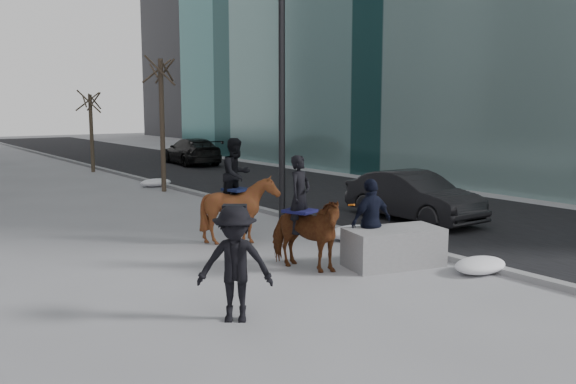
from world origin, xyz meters
TOP-DOWN VIEW (x-y plane):
  - ground at (0.00, 0.00)m, footprint 120.00×120.00m
  - road at (7.00, 10.00)m, footprint 8.00×90.00m
  - curb at (3.00, 10.00)m, footprint 0.25×90.00m
  - planter at (1.71, -0.06)m, footprint 2.10×1.39m
  - car_near at (5.66, 3.12)m, footprint 1.49×4.20m
  - car_far at (8.00, 21.57)m, footprint 2.46×5.11m
  - tree_near at (2.40, 12.62)m, footprint 1.20×1.20m
  - tree_far at (2.40, 20.92)m, footprint 1.20×1.20m
  - mounted_left at (0.05, 0.75)m, footprint 1.36×1.91m
  - mounted_right at (0.21, 3.45)m, footprint 1.57×1.70m
  - feeder at (1.44, 0.32)m, footprint 1.04×0.87m
  - camera_crew at (-2.50, -0.95)m, footprint 1.30×1.20m
  - lamppost at (2.60, 5.04)m, footprint 0.25×1.39m
  - snow_piles at (2.70, 5.21)m, footprint 1.28×16.26m

SIDE VIEW (x-z plane):
  - ground at x=0.00m, z-range 0.00..0.00m
  - road at x=7.00m, z-range 0.00..0.01m
  - curb at x=3.00m, z-range 0.00..0.12m
  - snow_piles at x=2.70m, z-range 0.00..0.32m
  - planter at x=1.71m, z-range 0.00..0.77m
  - car_near at x=5.66m, z-range 0.00..1.38m
  - car_far at x=8.00m, z-range 0.00..1.44m
  - mounted_left at x=0.05m, z-range -0.29..1.96m
  - feeder at x=1.44m, z-range 0.00..1.76m
  - camera_crew at x=-2.50m, z-range 0.01..1.76m
  - mounted_right at x=0.21m, z-range -0.24..2.22m
  - tree_far at x=2.40m, z-range 0.00..4.14m
  - tree_near at x=2.40m, z-range 0.00..5.44m
  - lamppost at x=2.60m, z-range 0.45..9.54m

